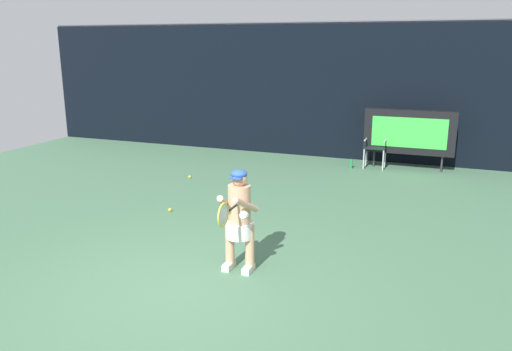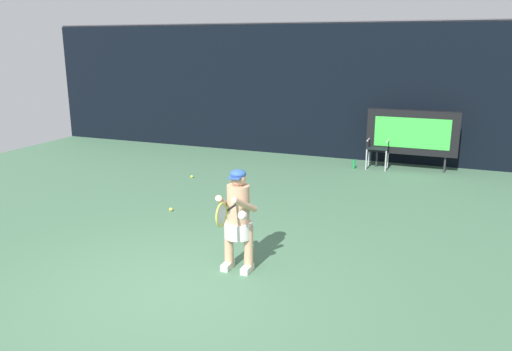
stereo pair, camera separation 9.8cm
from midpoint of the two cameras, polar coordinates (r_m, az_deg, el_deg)
ground at (r=6.58m, az=-9.94°, el=-13.55°), size 18.00×22.00×0.03m
backdrop_screen at (r=13.99m, az=8.76°, el=9.36°), size 18.00×0.12×3.66m
scoreboard at (r=13.09m, az=17.50°, el=4.67°), size 2.20×0.21×1.50m
umpire_chair at (r=13.10m, az=13.92°, el=3.46°), size 0.52×0.44×1.08m
water_bottle at (r=13.00m, az=11.23°, el=1.29°), size 0.07×0.07×0.27m
tennis_player at (r=6.92m, az=-1.64°, el=-4.69°), size 0.53×0.61×1.45m
tennis_racket at (r=6.32m, az=-3.41°, el=-4.40°), size 0.03×0.60×0.31m
tennis_ball_loose at (r=11.97m, az=-7.06°, el=-0.13°), size 0.07×0.07×0.07m
tennis_ball_spare at (r=9.69m, az=-9.34°, el=-3.82°), size 0.07×0.07×0.07m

